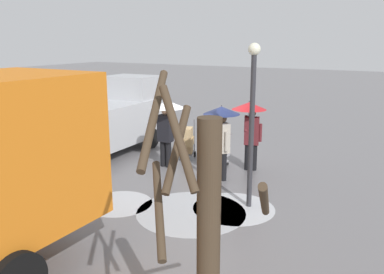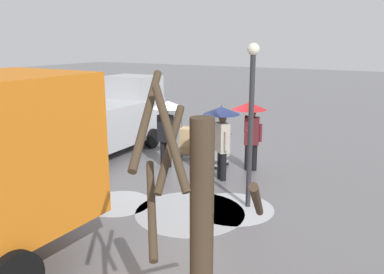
# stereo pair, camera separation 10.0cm
# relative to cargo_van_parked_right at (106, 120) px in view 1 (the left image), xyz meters

# --- Properties ---
(ground_plane) EXTENTS (90.00, 90.00, 0.00)m
(ground_plane) POSITION_rel_cargo_van_parked_right_xyz_m (-3.60, -0.18, -1.18)
(ground_plane) COLOR slate
(slush_patch_near_cluster) EXTENTS (1.64, 1.64, 0.01)m
(slush_patch_near_cluster) POSITION_rel_cargo_van_parked_right_xyz_m (-3.25, 3.35, -1.18)
(slush_patch_near_cluster) COLOR silver
(slush_patch_near_cluster) RESTS_ON ground
(slush_patch_under_van) EXTENTS (1.80, 1.80, 0.01)m
(slush_patch_under_van) POSITION_rel_cargo_van_parked_right_xyz_m (1.13, 3.35, -1.18)
(slush_patch_under_van) COLOR #ADAFB5
(slush_patch_under_van) RESTS_ON ground
(slush_patch_mid_street) EXTENTS (2.56, 2.56, 0.01)m
(slush_patch_mid_street) POSITION_rel_cargo_van_parked_right_xyz_m (-5.06, 2.94, -1.18)
(slush_patch_mid_street) COLOR #ADAFB5
(slush_patch_mid_street) RESTS_ON ground
(slush_patch_far_side) EXTENTS (1.96, 1.96, 0.01)m
(slush_patch_far_side) POSITION_rel_cargo_van_parked_right_xyz_m (-5.84, 2.23, -1.18)
(slush_patch_far_side) COLOR silver
(slush_patch_far_side) RESTS_ON ground
(cargo_van_parked_right) EXTENTS (2.32, 5.40, 2.60)m
(cargo_van_parked_right) POSITION_rel_cargo_van_parked_right_xyz_m (0.00, 0.00, 0.00)
(cargo_van_parked_right) COLOR #B7BABF
(cargo_van_parked_right) RESTS_ON ground
(shopping_cart_vendor) EXTENTS (0.58, 0.84, 1.04)m
(shopping_cart_vendor) POSITION_rel_cargo_van_parked_right_xyz_m (-4.11, -0.47, -0.61)
(shopping_cart_vendor) COLOR #B2B2B7
(shopping_cart_vendor) RESTS_ON ground
(hand_dolly_boxes) EXTENTS (0.71, 0.83, 1.32)m
(hand_dolly_boxes) POSITION_rel_cargo_van_parked_right_xyz_m (-2.82, -0.74, -0.55)
(hand_dolly_boxes) COLOR #515156
(hand_dolly_boxes) RESTS_ON ground
(pedestrian_pink_side) EXTENTS (1.04, 1.04, 2.15)m
(pedestrian_pink_side) POSITION_rel_cargo_van_parked_right_xyz_m (-2.71, 0.28, 0.41)
(pedestrian_pink_side) COLOR black
(pedestrian_pink_side) RESTS_ON ground
(pedestrian_black_side) EXTENTS (1.04, 1.04, 2.15)m
(pedestrian_black_side) POSITION_rel_cargo_van_parked_right_xyz_m (-4.67, 0.47, 0.41)
(pedestrian_black_side) COLOR black
(pedestrian_black_side) RESTS_ON ground
(pedestrian_white_side) EXTENTS (1.04, 1.04, 2.15)m
(pedestrian_white_side) POSITION_rel_cargo_van_parked_right_xyz_m (-5.07, -0.68, 0.41)
(pedestrian_white_side) COLOR black
(pedestrian_white_side) RESTS_ON ground
(bare_tree_near) EXTENTS (1.45, 1.42, 3.62)m
(bare_tree_near) POSITION_rel_cargo_van_parked_right_xyz_m (-7.66, 7.26, 0.63)
(bare_tree_near) COLOR #423323
(bare_tree_near) RESTS_ON ground
(street_lamp) EXTENTS (0.28, 0.28, 3.86)m
(street_lamp) POSITION_rel_cargo_van_parked_right_xyz_m (-6.11, 1.94, 1.19)
(street_lamp) COLOR #2D2D33
(street_lamp) RESTS_ON ground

